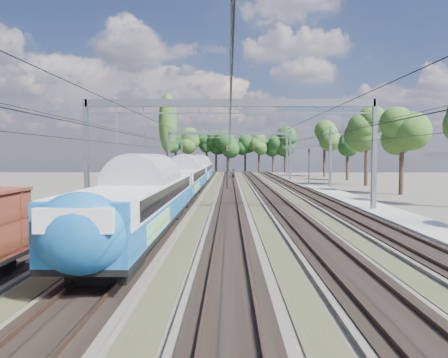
{
  "coord_description": "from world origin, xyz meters",
  "views": [
    {
      "loc": [
        -0.02,
        -4.86,
        4.56
      ],
      "look_at": [
        -0.42,
        27.3,
        2.8
      ],
      "focal_mm": 35.0,
      "sensor_mm": 36.0,
      "label": 1
    }
  ],
  "objects_px": {
    "worker": "(234,174)",
    "signal_near": "(227,162)",
    "emu_train": "(185,174)",
    "signal_far": "(309,161)"
  },
  "relations": [
    {
      "from": "worker",
      "to": "signal_near",
      "type": "height_order",
      "value": "signal_near"
    },
    {
      "from": "emu_train",
      "to": "worker",
      "type": "relative_size",
      "value": 32.27
    },
    {
      "from": "emu_train",
      "to": "signal_near",
      "type": "distance_m",
      "value": 12.92
    },
    {
      "from": "emu_train",
      "to": "signal_far",
      "type": "relative_size",
      "value": 11.32
    },
    {
      "from": "worker",
      "to": "signal_far",
      "type": "distance_m",
      "value": 15.72
    },
    {
      "from": "worker",
      "to": "signal_far",
      "type": "height_order",
      "value": "signal_far"
    },
    {
      "from": "worker",
      "to": "signal_far",
      "type": "relative_size",
      "value": 0.35
    },
    {
      "from": "worker",
      "to": "signal_far",
      "type": "bearing_deg",
      "value": -107.44
    },
    {
      "from": "signal_far",
      "to": "worker",
      "type": "bearing_deg",
      "value": 155.68
    },
    {
      "from": "signal_near",
      "to": "emu_train",
      "type": "bearing_deg",
      "value": -133.54
    }
  ]
}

